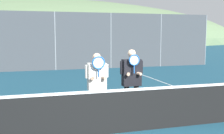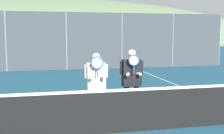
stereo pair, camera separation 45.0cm
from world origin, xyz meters
The scene contains 10 objects.
ground_plane centered at (0.00, 0.00, 0.00)m, with size 120.00×120.00×0.00m, color navy.
hill_distant centered at (0.00, 60.67, 0.00)m, with size 100.20×55.67×19.48m.
clubhouse_building centered at (-0.59, 18.36, 1.79)m, with size 17.24×5.50×3.53m.
fence_back centered at (0.00, 11.23, 1.71)m, with size 20.56×0.06×3.43m.
tennis_net centered at (0.00, 0.00, 0.50)m, with size 11.21×0.09×1.07m.
court_line_right_sideline centered at (4.17, 3.00, 0.00)m, with size 0.05×16.00×0.01m, color white.
player_leftmost centered at (0.05, 0.86, 1.00)m, with size 0.57×0.34×1.68m.
player_center_left centered at (0.96, 0.93, 1.03)m, with size 0.60×0.34×1.76m.
car_left_of_center centered at (-0.08, 13.44, 0.87)m, with size 4.74×2.09×1.69m.
car_center centered at (5.16, 13.07, 0.90)m, with size 4.66×2.02×1.76m.
Camera 2 is at (-1.04, -5.71, 2.14)m, focal length 45.00 mm.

